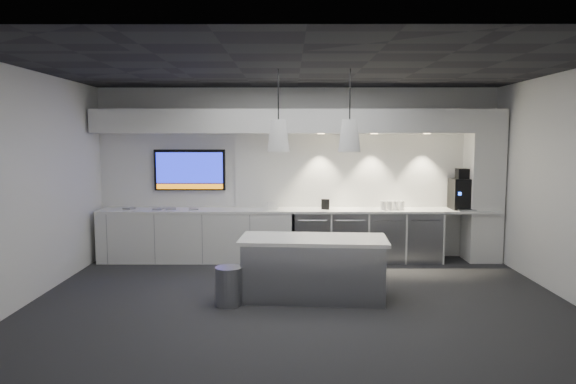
{
  "coord_description": "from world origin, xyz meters",
  "views": [
    {
      "loc": [
        -0.13,
        -6.59,
        2.12
      ],
      "look_at": [
        -0.16,
        1.1,
        1.31
      ],
      "focal_mm": 32.0,
      "sensor_mm": 36.0,
      "label": 1
    }
  ],
  "objects_px": {
    "island": "(313,268)",
    "coffee_machine": "(462,192)",
    "wall_tv": "(190,170)",
    "bin": "(229,286)"
  },
  "relations": [
    {
      "from": "wall_tv",
      "to": "island",
      "type": "height_order",
      "value": "wall_tv"
    },
    {
      "from": "island",
      "to": "coffee_machine",
      "type": "xyz_separation_m",
      "value": [
        2.66,
        2.14,
        0.78
      ]
    },
    {
      "from": "island",
      "to": "bin",
      "type": "xyz_separation_m",
      "value": [
        -1.09,
        -0.29,
        -0.17
      ]
    },
    {
      "from": "island",
      "to": "bin",
      "type": "height_order",
      "value": "island"
    },
    {
      "from": "wall_tv",
      "to": "bin",
      "type": "height_order",
      "value": "wall_tv"
    },
    {
      "from": "island",
      "to": "bin",
      "type": "bearing_deg",
      "value": -161.1
    },
    {
      "from": "island",
      "to": "coffee_machine",
      "type": "relative_size",
      "value": 2.82
    },
    {
      "from": "wall_tv",
      "to": "island",
      "type": "relative_size",
      "value": 0.63
    },
    {
      "from": "wall_tv",
      "to": "bin",
      "type": "relative_size",
      "value": 2.54
    },
    {
      "from": "coffee_machine",
      "to": "island",
      "type": "bearing_deg",
      "value": -140.8
    }
  ]
}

